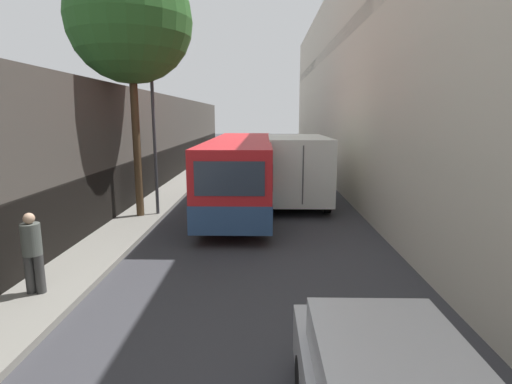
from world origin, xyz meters
The scene contains 10 objects.
ground_plane centered at (0.00, 15.00, 0.00)m, with size 150.00×150.00×0.00m, color #38383D.
sidewalk_left centered at (-4.36, 15.00, 0.07)m, with size 1.67×60.00×0.15m.
building_left_shopfront centered at (-6.30, 15.00, 2.28)m, with size 2.40×60.00×5.02m.
building_right_apartment centered at (5.28, 15.00, 5.59)m, with size 2.40×60.00×11.24m.
bus centered at (-0.67, 16.88, 1.55)m, with size 2.48×11.40×2.90m.
box_truck centered at (1.73, 17.95, 1.59)m, with size 2.47×7.05×2.97m.
panel_van centered at (-1.43, 27.27, 1.08)m, with size 1.91×4.18×1.93m.
pedestrian centered at (-4.51, 7.95, 1.08)m, with size 0.41×0.39×1.74m.
street_lamp centered at (-3.78, 14.97, 5.01)m, with size 0.36×0.80×7.06m.
street_tree_left centered at (-4.36, 14.69, 7.08)m, with size 4.32×4.32×9.12m.
Camera 1 is at (0.30, 0.13, 3.82)m, focal length 28.00 mm.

